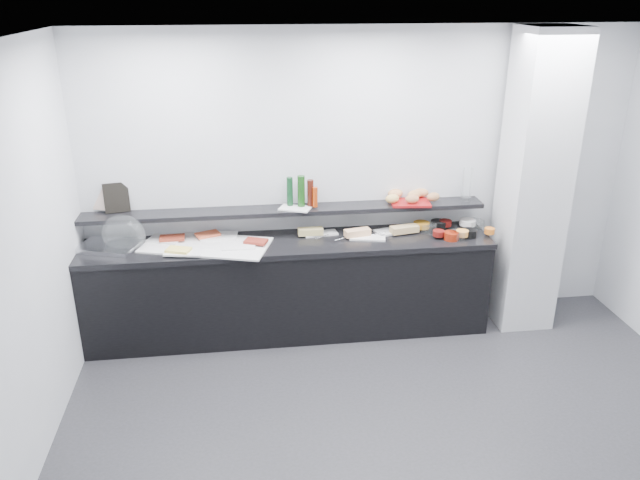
{
  "coord_description": "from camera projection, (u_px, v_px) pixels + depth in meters",
  "views": [
    {
      "loc": [
        -1.08,
        -3.39,
        2.98
      ],
      "look_at": [
        -0.45,
        1.45,
        1.0
      ],
      "focal_mm": 35.0,
      "sensor_mm": 36.0,
      "label": 1
    }
  ],
  "objects": [
    {
      "name": "sandwich_food_right",
      "position": [
        404.0,
        229.0,
        5.66
      ],
      "size": [
        0.27,
        0.15,
        0.06
      ],
      "primitive_type": "cube",
      "rotation": [
        0.0,
        0.0,
        0.19
      ],
      "color": "tan",
      "rests_on": "sandwich_plate_right"
    },
    {
      "name": "bottle_brown",
      "position": [
        310.0,
        193.0,
        5.55
      ],
      "size": [
        0.07,
        0.07,
        0.24
      ],
      "primitive_type": "cylinder",
      "rotation": [
        0.0,
        0.0,
        0.31
      ],
      "color": "#3A120A",
      "rests_on": "condiment_tray"
    },
    {
      "name": "condiment_tray",
      "position": [
        295.0,
        208.0,
        5.55
      ],
      "size": [
        0.31,
        0.26,
        0.01
      ],
      "primitive_type": "cube",
      "rotation": [
        0.0,
        0.0,
        -0.4
      ],
      "color": "white",
      "rests_on": "wall_shelf"
    },
    {
      "name": "fill_glass_salmon",
      "position": [
        462.0,
        233.0,
        5.56
      ],
      "size": [
        0.12,
        0.12,
        0.05
      ],
      "primitive_type": "cylinder",
      "rotation": [
        0.0,
        0.0,
        -0.06
      ],
      "color": "#EF973A",
      "rests_on": "bowl_glass_salmon"
    },
    {
      "name": "platter_meat_a",
      "position": [
        165.0,
        239.0,
        5.49
      ],
      "size": [
        0.33,
        0.28,
        0.01
      ],
      "primitive_type": "cube",
      "rotation": [
        0.0,
        0.0,
        -0.35
      ],
      "color": "white",
      "rests_on": "linen_runner"
    },
    {
      "name": "fill_black_jam",
      "position": [
        445.0,
        223.0,
        5.8
      ],
      "size": [
        0.15,
        0.15,
        0.05
      ],
      "primitive_type": "cylinder",
      "rotation": [
        0.0,
        0.0,
        0.35
      ],
      "color": "#540E0C",
      "rests_on": "bowl_black_jam"
    },
    {
      "name": "print_art",
      "position": [
        101.0,
        198.0,
        5.44
      ],
      "size": [
        0.16,
        0.1,
        0.22
      ],
      "primitive_type": "cube",
      "rotation": [
        -0.21,
        0.0,
        -0.38
      ],
      "color": "#C89F90",
      "rests_on": "framed_print"
    },
    {
      "name": "ceiling",
      "position": [
        438.0,
        44.0,
        3.35
      ],
      "size": [
        5.0,
        5.0,
        0.0
      ],
      "primitive_type": "plane",
      "color": "white",
      "rests_on": "back_wall"
    },
    {
      "name": "ground",
      "position": [
        410.0,
        446.0,
        4.36
      ],
      "size": [
        5.0,
        5.0,
        0.0
      ],
      "primitive_type": "plane",
      "color": "#2D2D30",
      "rests_on": "ground"
    },
    {
      "name": "bread_roll_n",
      "position": [
        395.0,
        193.0,
        5.77
      ],
      "size": [
        0.15,
        0.11,
        0.08
      ],
      "primitive_type": "ellipsoid",
      "rotation": [
        0.0,
        0.0,
        0.14
      ],
      "color": "#B77646",
      "rests_on": "bread_tray"
    },
    {
      "name": "bowl_glass_cream",
      "position": [
        475.0,
        224.0,
        5.81
      ],
      "size": [
        0.21,
        0.21,
        0.07
      ],
      "primitive_type": "cylinder",
      "rotation": [
        0.0,
        0.0,
        -0.41
      ],
      "color": "silver",
      "rests_on": "counter_top"
    },
    {
      "name": "wall_shelf",
      "position": [
        286.0,
        210.0,
        5.58
      ],
      "size": [
        3.6,
        0.25,
        0.04
      ],
      "primitive_type": "cube",
      "color": "black",
      "rests_on": "back_wall"
    },
    {
      "name": "cloche_base",
      "position": [
        109.0,
        246.0,
        5.34
      ],
      "size": [
        0.58,
        0.48,
        0.04
      ],
      "primitive_type": "cube",
      "rotation": [
        0.0,
        0.0,
        -0.34
      ],
      "color": "silver",
      "rests_on": "counter_top"
    },
    {
      "name": "bread_roll_nw",
      "position": [
        395.0,
        194.0,
        5.75
      ],
      "size": [
        0.16,
        0.12,
        0.08
      ],
      "primitive_type": "ellipsoid",
      "rotation": [
        0.0,
        0.0,
        0.27
      ],
      "color": "tan",
      "rests_on": "bread_tray"
    },
    {
      "name": "platter_salmon",
      "position": [
        219.0,
        236.0,
        5.56
      ],
      "size": [
        0.33,
        0.24,
        0.01
      ],
      "primitive_type": "cube",
      "rotation": [
        0.0,
        0.0,
        -0.09
      ],
      "color": "white",
      "rests_on": "linen_runner"
    },
    {
      "name": "platter_meat_b",
      "position": [
        239.0,
        246.0,
        5.35
      ],
      "size": [
        0.29,
        0.19,
        0.01
      ],
      "primitive_type": "cube",
      "rotation": [
        0.0,
        0.0,
        -0.01
      ],
      "color": "white",
      "rests_on": "linen_runner"
    },
    {
      "name": "platter_cheese",
      "position": [
        184.0,
        251.0,
        5.24
      ],
      "size": [
        0.34,
        0.26,
        0.01
      ],
      "primitive_type": "cube",
      "rotation": [
        0.0,
        0.0,
        -0.18
      ],
      "color": "white",
      "rests_on": "linen_runner"
    },
    {
      "name": "fill_glass_fruit",
      "position": [
        421.0,
        225.0,
        5.75
      ],
      "size": [
        0.19,
        0.19,
        0.05
      ],
      "primitive_type": "cylinder",
      "rotation": [
        0.0,
        0.0,
        0.31
      ],
      "color": "#C67F1B",
      "rests_on": "bowl_glass_fruit"
    },
    {
      "name": "sandwich_food_mid",
      "position": [
        357.0,
        233.0,
        5.58
      ],
      "size": [
        0.24,
        0.13,
        0.06
      ],
      "primitive_type": "cube",
      "rotation": [
        0.0,
        0.0,
        0.21
      ],
      "color": "#E5AB78",
      "rests_on": "sandwich_plate_mid"
    },
    {
      "name": "carafe",
      "position": [
        467.0,
        184.0,
        5.74
      ],
      "size": [
        0.1,
        0.1,
        0.3
      ],
      "primitive_type": "cylinder",
      "rotation": [
        0.0,
        0.0,
        0.09
      ],
      "color": "white",
      "rests_on": "wall_shelf"
    },
    {
      "name": "linen_runner",
      "position": [
        206.0,
        245.0,
        5.4
      ],
      "size": [
        1.18,
        0.81,
        0.01
      ],
      "primitive_type": "cube",
      "rotation": [
        0.0,
        0.0,
        -0.3
      ],
      "color": "silver",
      "rests_on": "counter_top"
    },
    {
      "name": "fill_red_jam",
      "position": [
        439.0,
        233.0,
        5.56
      ],
      "size": [
        0.11,
        0.11,
        0.05
      ],
      "primitive_type": "cylinder",
      "rotation": [
        0.0,
        0.0,
        0.08
      ],
      "color": "#61110D",
      "rests_on": "bowl_red_jam"
    },
    {
      "name": "bread_roll_s",
      "position": [
        412.0,
        199.0,
        5.62
      ],
      "size": [
        0.13,
        0.08,
        0.08
      ],
      "primitive_type": "ellipsoid",
      "rotation": [
        0.0,
        0.0,
        -0.0
      ],
      "color": "#B06F43",
      "rests_on": "bread_tray"
    },
    {
      "name": "buffet_cabinet",
      "position": [
        289.0,
        289.0,
        5.68
      ],
      "size": [
        3.6,
        0.6,
        0.85
      ],
      "primitive_type": "cube",
      "color": "black",
      "rests_on": "ground"
    },
    {
      "name": "tongs_right",
      "position": [
        377.0,
        234.0,
        5.62
      ],
      "size": [
        0.16,
        0.05,
        0.01
      ],
      "primitive_type": "cylinder",
      "rotation": [
        0.0,
        1.57,
        0.28
      ],
      "color": "silver",
      "rests_on": "sandwich_plate_right"
    },
    {
      "name": "bread_roll_sw",
      "position": [
        392.0,
        199.0,
        5.63
      ],
      "size": [
        0.14,
        0.1,
        0.08
      ],
      "primitive_type": "ellipsoid",
      "rotation": [
        0.0,
        0.0,
        0.17
      ],
      "color": "tan",
      "rests_on": "bread_tray"
    },
    {
      "name": "cloche_dome",
      "position": [
        124.0,
        234.0,
        5.32
      ],
      "size": [
        0.45,
        0.37,
        0.34
      ],
      "primitive_type": "ellipsoid",
      "rotation": [
        0.0,
        0.0,
        -0.33
      ],
      "color": "silver",
      "rests_on": "cloche_base"
    },
    {
      "name": "bottle_green_a",
      "position": [
        290.0,
        191.0,
        5.56
      ],
      "size": [
        0.06,
        0.06,
        0.26
      ],
      "primitive_type": "cylinder",
      "rotation": [
        0.0,
        0.0,
        -0.03
      ],
      "color": "#0F371A",
      "rests_on": "condiment_tray"
    },
    {
      "name": "bread_roll_mide",
      "position": [
        414.0,
        195.0,
        5.74
      ],
      "size": [
        0.17,
        0.14,
        0.08
      ],
      "primitive_type": "ellipsoid",
      "rotation": [
        0.0,
        0.0,
        0.42
      ],
      "color": "#C4874A",
      "rests_on": "bread_tray"
    },
    {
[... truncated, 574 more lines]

